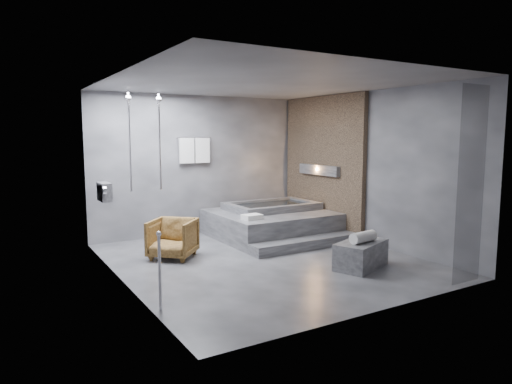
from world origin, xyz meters
TOP-DOWN VIEW (x-y plane):
  - room at (0.40, 0.24)m, footprint 5.00×5.04m
  - tub_deck at (1.05, 1.45)m, footprint 2.20×2.00m
  - tub_step at (1.05, 0.27)m, footprint 2.20×0.36m
  - concrete_bench at (1.04, -1.11)m, footprint 1.01×0.78m
  - driftwood_chair at (-1.21, 0.91)m, footprint 0.99×0.99m
  - rolled_towel at (1.02, -1.16)m, footprint 0.48×0.23m
  - deck_towel at (0.29, 0.89)m, footprint 0.35×0.27m

SIDE VIEW (x-z plane):
  - tub_step at x=1.05m, z-range 0.00..0.18m
  - concrete_bench at x=1.04m, z-range 0.00..0.40m
  - tub_deck at x=1.05m, z-range 0.00..0.50m
  - driftwood_chair at x=-1.21m, z-range 0.00..0.65m
  - rolled_towel at x=1.02m, z-range 0.40..0.57m
  - deck_towel at x=0.29m, z-range 0.50..0.59m
  - room at x=0.40m, z-range 0.32..3.14m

